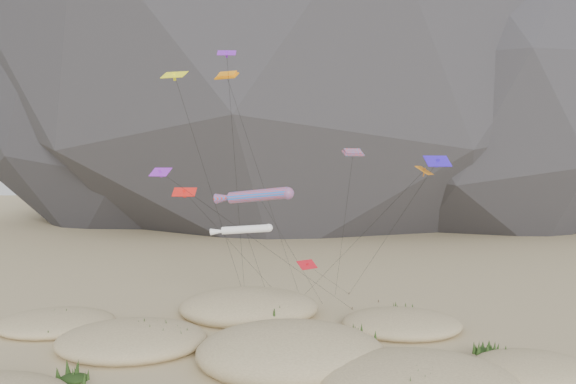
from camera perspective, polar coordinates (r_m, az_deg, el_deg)
The scene contains 9 objects.
ground at distance 45.02m, azimuth -1.41°, elevation -18.14°, with size 500.00×500.00×0.00m, color #CCB789.
dunes at distance 48.68m, azimuth -3.96°, elevation -15.61°, with size 52.19×40.04×4.22m.
dune_grass at distance 48.88m, azimuth -2.72°, elevation -15.39°, with size 41.52×28.11×1.54m.
kite_stakes at distance 66.97m, azimuth 0.57°, elevation -10.96°, with size 19.43×7.35×0.30m.
rainbow_tube_kite at distance 51.62m, azimuth -3.32°, elevation -0.37°, with size 11.08×14.30×14.11m.
white_tube_kite at distance 54.37m, azimuth -4.62°, elevation -3.84°, with size 6.12×12.40×10.42m.
orange_parafoil at distance 58.60m, azimuth -6.12°, elevation 11.35°, with size 8.98×12.06×25.63m.
multi_parafoil at distance 53.40m, azimuth 6.60°, elevation 3.71°, with size 2.18×16.36×17.63m.
delta_kites at distance 51.42m, azimuth -1.23°, elevation 3.20°, with size 26.36×21.65×26.76m.
Camera 1 is at (0.93, -42.03, 16.10)m, focal length 35.00 mm.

